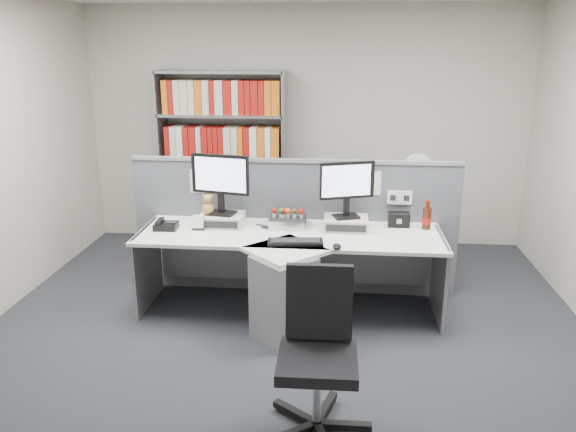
# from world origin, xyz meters

# --- Properties ---
(ground) EXTENTS (5.50, 5.50, 0.00)m
(ground) POSITION_xyz_m (0.00, 0.00, 0.00)
(ground) COLOR #303339
(ground) RESTS_ON ground
(room_shell) EXTENTS (5.04, 5.54, 2.72)m
(room_shell) POSITION_xyz_m (0.00, 0.00, 1.79)
(room_shell) COLOR #BDB7A8
(room_shell) RESTS_ON ground
(partition) EXTENTS (3.00, 0.08, 1.27)m
(partition) POSITION_xyz_m (0.00, 1.25, 0.65)
(partition) COLOR #585B64
(partition) RESTS_ON ground
(desk) EXTENTS (2.60, 1.20, 0.72)m
(desk) POSITION_xyz_m (0.00, 0.60, 0.46)
(desk) COLOR white
(desk) RESTS_ON ground
(monitor_riser_left) EXTENTS (0.38, 0.31, 0.10)m
(monitor_riser_left) POSITION_xyz_m (-0.62, 0.98, 0.77)
(monitor_riser_left) COLOR beige
(monitor_riser_left) RESTS_ON desk
(monitor_riser_right) EXTENTS (0.38, 0.31, 0.10)m
(monitor_riser_right) POSITION_xyz_m (0.48, 0.98, 0.77)
(monitor_riser_right) COLOR beige
(monitor_riser_right) RESTS_ON desk
(monitor_left) EXTENTS (0.52, 0.21, 0.54)m
(monitor_left) POSITION_xyz_m (-0.62, 0.98, 1.14)
(monitor_left) COLOR black
(monitor_left) RESTS_ON monitor_riser_left
(monitor_right) EXTENTS (0.47, 0.22, 0.49)m
(monitor_right) POSITION_xyz_m (0.48, 0.98, 1.11)
(monitor_right) COLOR black
(monitor_right) RESTS_ON monitor_riser_right
(desktop_pc) EXTENTS (0.31, 0.28, 0.08)m
(desktop_pc) POSITION_xyz_m (-0.03, 1.01, 0.76)
(desktop_pc) COLOR black
(desktop_pc) RESTS_ON desk
(figurines) EXTENTS (0.29, 0.05, 0.09)m
(figurines) POSITION_xyz_m (-0.04, 0.99, 0.85)
(figurines) COLOR beige
(figurines) RESTS_ON desktop_pc
(keyboard) EXTENTS (0.46, 0.21, 0.03)m
(keyboard) POSITION_xyz_m (0.07, 0.55, 0.73)
(keyboard) COLOR black
(keyboard) RESTS_ON desk
(mouse) EXTENTS (0.07, 0.11, 0.04)m
(mouse) POSITION_xyz_m (0.41, 0.45, 0.74)
(mouse) COLOR black
(mouse) RESTS_ON desk
(desk_phone) EXTENTS (0.21, 0.19, 0.08)m
(desk_phone) POSITION_xyz_m (-1.09, 0.82, 0.75)
(desk_phone) COLOR black
(desk_phone) RESTS_ON desk
(desk_calendar) EXTENTS (0.11, 0.08, 0.13)m
(desk_calendar) POSITION_xyz_m (-0.80, 0.83, 0.77)
(desk_calendar) COLOR black
(desk_calendar) RESTS_ON desk
(plush_toy) EXTENTS (0.11, 0.11, 0.18)m
(plush_toy) POSITION_xyz_m (-0.74, 0.96, 0.90)
(plush_toy) COLOR #BC843E
(plush_toy) RESTS_ON monitor_riser_left
(speaker) EXTENTS (0.19, 0.11, 0.13)m
(speaker) POSITION_xyz_m (0.94, 1.08, 0.78)
(speaker) COLOR black
(speaker) RESTS_ON desk
(cola_bottle) EXTENTS (0.08, 0.08, 0.26)m
(cola_bottle) POSITION_xyz_m (1.17, 1.03, 0.82)
(cola_bottle) COLOR #3F190A
(cola_bottle) RESTS_ON desk
(shelving_unit) EXTENTS (1.41, 0.40, 2.00)m
(shelving_unit) POSITION_xyz_m (-0.90, 2.44, 0.98)
(shelving_unit) COLOR gray
(shelving_unit) RESTS_ON ground
(filing_cabinet) EXTENTS (0.45, 0.61, 0.70)m
(filing_cabinet) POSITION_xyz_m (1.20, 1.99, 0.35)
(filing_cabinet) COLOR gray
(filing_cabinet) RESTS_ON ground
(desk_fan) EXTENTS (0.30, 0.18, 0.51)m
(desk_fan) POSITION_xyz_m (1.20, 1.99, 1.02)
(desk_fan) COLOR white
(desk_fan) RESTS_ON filing_cabinet
(office_chair) EXTENTS (0.62, 0.65, 0.98)m
(office_chair) POSITION_xyz_m (0.31, -0.74, 0.53)
(office_chair) COLOR silver
(office_chair) RESTS_ON ground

